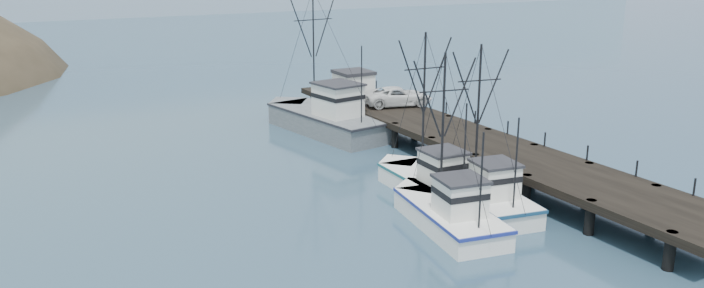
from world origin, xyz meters
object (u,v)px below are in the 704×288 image
object	(u,v)px
pickup_truck	(398,96)
trawler_far	(430,182)
pier	(460,137)
trawler_near	(482,195)
trawler_mid	(447,212)
work_vessel	(324,118)
pier_shed	(353,86)

from	to	relation	value
pickup_truck	trawler_far	bearing A→B (deg)	169.13
pier	trawler_near	world-z (taller)	trawler_near
pier	trawler_near	bearing A→B (deg)	-119.99
pier	trawler_far	xyz separation A→B (m)	(-6.53, -5.46, -0.87)
trawler_near	trawler_mid	world-z (taller)	trawler_near
trawler_near	pickup_truck	world-z (taller)	trawler_near
trawler_mid	pickup_truck	world-z (taller)	trawler_mid
trawler_near	trawler_mid	bearing A→B (deg)	-159.08
trawler_mid	trawler_far	distance (m)	5.32
trawler_near	work_vessel	world-z (taller)	work_vessel
trawler_near	work_vessel	bearing A→B (deg)	90.49
trawler_mid	work_vessel	bearing A→B (deg)	81.47
work_vessel	pickup_truck	size ratio (longest dim) A/B	2.47
trawler_far	pickup_truck	world-z (taller)	trawler_far
work_vessel	trawler_far	bearing A→B (deg)	-93.84
trawler_far	pier_shed	size ratio (longest dim) A/B	3.30
trawler_mid	pickup_truck	distance (m)	22.96
pier	pier_shed	bearing A→B (deg)	96.17
trawler_near	pickup_truck	distance (m)	20.40
trawler_near	trawler_far	xyz separation A→B (m)	(-1.36, 3.50, 0.00)
trawler_mid	pier_shed	distance (m)	25.37
pier_shed	pickup_truck	bearing A→B (deg)	-54.02
trawler_mid	trawler_far	world-z (taller)	trawler_far
trawler_mid	work_vessel	distance (m)	22.65
trawler_far	pickup_truck	size ratio (longest dim) A/B	1.77
work_vessel	trawler_mid	bearing A→B (deg)	-98.53
pier	pier_shed	distance (m)	14.05
trawler_far	pier_shed	distance (m)	20.14
trawler_near	pier_shed	xyz separation A→B (m)	(3.68, 22.83, 2.60)
pier	pier_shed	world-z (taller)	pier_shed
work_vessel	pier_shed	size ratio (longest dim) A/B	4.61
pickup_truck	work_vessel	bearing A→B (deg)	89.76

